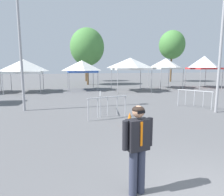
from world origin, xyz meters
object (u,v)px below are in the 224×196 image
object	(u,v)px
canopy_tent_behind_left	(204,63)
crowd_barrier_mid_lot	(108,103)
canopy_tent_far_left	(82,66)
crowd_barrier_by_lift	(100,99)
light_pole_near_lift	(19,28)
tree_behind_tents_center	(87,47)
tree_behind_tents_left	(172,45)
canopy_tent_behind_center	(166,64)
light_pole_opposite_side	(223,15)
crowd_barrier_near_person	(194,96)
traffic_cone_lot_center	(130,118)
tree_behind_tents_right	(85,48)
canopy_tent_center	(130,64)
person_foreground	(138,144)
canopy_tent_far_right	(24,66)

from	to	relation	value
canopy_tent_behind_left	crowd_barrier_mid_lot	world-z (taller)	canopy_tent_behind_left
canopy_tent_far_left	crowd_barrier_by_lift	world-z (taller)	canopy_tent_far_left
light_pole_near_lift	tree_behind_tents_center	size ratio (longest dim) A/B	1.05
tree_behind_tents_left	canopy_tent_behind_center	bearing A→B (deg)	-124.22
light_pole_opposite_side	crowd_barrier_near_person	distance (m)	4.58
tree_behind_tents_left	canopy_tent_far_left	bearing A→B (deg)	-151.75
canopy_tent_far_left	crowd_barrier_near_person	bearing A→B (deg)	-64.30
crowd_barrier_near_person	canopy_tent_behind_center	bearing A→B (deg)	69.19
light_pole_near_lift	crowd_barrier_by_lift	xyz separation A→B (m)	(4.09, -1.64, -3.79)
light_pole_opposite_side	crowd_barrier_mid_lot	distance (m)	7.47
canopy_tent_behind_left	traffic_cone_lot_center	xyz separation A→B (m)	(-13.76, -12.50, -2.66)
tree_behind_tents_right	tree_behind_tents_left	distance (m)	14.05
crowd_barrier_near_person	tree_behind_tents_left	bearing A→B (deg)	62.69
canopy_tent_center	person_foreground	distance (m)	17.13
light_pole_opposite_side	tree_behind_tents_center	world-z (taller)	light_pole_opposite_side
person_foreground	light_pole_near_lift	bearing A→B (deg)	110.50
light_pole_opposite_side	crowd_barrier_mid_lot	xyz separation A→B (m)	(-6.07, 0.22, -4.35)
light_pole_near_lift	canopy_tent_center	bearing A→B (deg)	38.55
light_pole_near_lift	light_pole_opposite_side	world-z (taller)	light_pole_opposite_side
light_pole_near_lift	tree_behind_tents_right	bearing A→B (deg)	73.33
canopy_tent_far_right	canopy_tent_far_left	xyz separation A→B (m)	(5.60, 0.36, -0.02)
light_pole_near_lift	traffic_cone_lot_center	bearing A→B (deg)	-41.07
tree_behind_tents_right	crowd_barrier_mid_lot	distance (m)	25.56
tree_behind_tents_center	canopy_tent_far_left	bearing A→B (deg)	-103.68
canopy_tent_far_right	canopy_tent_behind_center	size ratio (longest dim) A/B	1.00
tree_behind_tents_center	crowd_barrier_by_lift	bearing A→B (deg)	-96.11
traffic_cone_lot_center	crowd_barrier_mid_lot	bearing A→B (deg)	119.10
canopy_tent_far_left	light_pole_opposite_side	xyz separation A→B (m)	(5.80, -12.60, 2.62)
tree_behind_tents_right	crowd_barrier_near_person	bearing A→B (deg)	-82.22
person_foreground	tree_behind_tents_center	size ratio (longest dim) A/B	0.24
canopy_tent_center	canopy_tent_behind_left	size ratio (longest dim) A/B	1.01
light_pole_opposite_side	tree_behind_tents_right	bearing A→B (deg)	98.24
tree_behind_tents_left	crowd_barrier_mid_lot	world-z (taller)	tree_behind_tents_left
light_pole_near_lift	canopy_tent_far_left	bearing A→B (deg)	64.74
canopy_tent_far_right	crowd_barrier_mid_lot	bearing A→B (deg)	-66.07
canopy_tent_far_left	tree_behind_tents_left	size ratio (longest dim) A/B	0.38
canopy_tent_behind_left	light_pole_near_lift	distance (m)	20.43
canopy_tent_behind_left	crowd_barrier_near_person	bearing A→B (deg)	-130.83
light_pole_near_lift	tree_behind_tents_center	xyz separation A→B (m)	(5.92, 15.52, 0.52)
canopy_tent_center	crowd_barrier_mid_lot	size ratio (longest dim) A/B	1.81
canopy_tent_center	crowd_barrier_near_person	xyz separation A→B (m)	(0.81, -9.06, -1.99)
canopy_tent_behind_center	crowd_barrier_by_lift	world-z (taller)	canopy_tent_behind_center
traffic_cone_lot_center	canopy_tent_far_right	bearing A→B (deg)	114.42
canopy_tent_behind_left	tree_behind_tents_left	bearing A→B (deg)	81.85
crowd_barrier_near_person	canopy_tent_far_right	bearing A→B (deg)	135.33
canopy_tent_far_right	light_pole_opposite_side	world-z (taller)	light_pole_opposite_side
canopy_tent_behind_center	tree_behind_tents_center	world-z (taller)	tree_behind_tents_center
light_pole_near_lift	canopy_tent_behind_left	bearing A→B (deg)	23.99
tree_behind_tents_left	crowd_barrier_by_lift	bearing A→B (deg)	-129.33
canopy_tent_far_right	canopy_tent_far_left	world-z (taller)	canopy_tent_far_right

